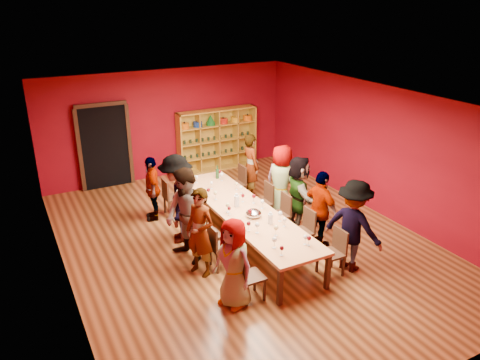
{
  "coord_description": "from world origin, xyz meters",
  "views": [
    {
      "loc": [
        -4.11,
        -7.63,
        4.84
      ],
      "look_at": [
        0.21,
        0.59,
        1.15
      ],
      "focal_mm": 35.0,
      "sensor_mm": 36.0,
      "label": 1
    }
  ],
  "objects_px": {
    "person_left_4": "(152,188)",
    "wine_bottle": "(217,174)",
    "chair_person_left_3": "(190,216)",
    "chair_person_right_0": "(335,250)",
    "chair_person_left_0": "(247,274)",
    "person_left_2": "(187,216)",
    "person_right_2": "(299,193)",
    "chair_person_left_1": "(218,245)",
    "tasting_table": "(244,212)",
    "person_left_1": "(200,233)",
    "person_right_4": "(251,166)",
    "shelving_unit": "(217,137)",
    "chair_person_right_1": "(305,228)",
    "person_left_3": "(177,199)",
    "person_right_0": "(353,226)",
    "chair_person_left_4": "(170,195)",
    "person_right_1": "(321,210)",
    "spittoon_bowl": "(254,213)",
    "chair_person_right_2": "(281,212)",
    "person_right_3": "(281,182)",
    "chair_person_right_4": "(238,181)",
    "person_left_0": "(234,263)",
    "chair_person_left_2": "(206,233)",
    "chair_person_right_3": "(265,200)"
  },
  "relations": [
    {
      "from": "shelving_unit",
      "to": "wine_bottle",
      "type": "bearing_deg",
      "value": -114.74
    },
    {
      "from": "chair_person_left_1",
      "to": "wine_bottle",
      "type": "bearing_deg",
      "value": 65.06
    },
    {
      "from": "person_left_0",
      "to": "person_right_1",
      "type": "distance_m",
      "value": 2.6
    },
    {
      "from": "tasting_table",
      "to": "person_left_1",
      "type": "bearing_deg",
      "value": -152.23
    },
    {
      "from": "person_left_2",
      "to": "wine_bottle",
      "type": "xyz_separation_m",
      "value": [
        1.56,
        1.95,
        -0.07
      ]
    },
    {
      "from": "chair_person_right_3",
      "to": "spittoon_bowl",
      "type": "relative_size",
      "value": 2.8
    },
    {
      "from": "chair_person_left_4",
      "to": "shelving_unit",
      "type": "bearing_deg",
      "value": 45.74
    },
    {
      "from": "chair_person_left_3",
      "to": "chair_person_right_1",
      "type": "bearing_deg",
      "value": -40.97
    },
    {
      "from": "chair_person_left_0",
      "to": "spittoon_bowl",
      "type": "xyz_separation_m",
      "value": [
        0.91,
        1.4,
        0.33
      ]
    },
    {
      "from": "person_left_0",
      "to": "spittoon_bowl",
      "type": "height_order",
      "value": "person_left_0"
    },
    {
      "from": "person_right_4",
      "to": "tasting_table",
      "type": "bearing_deg",
      "value": 148.69
    },
    {
      "from": "chair_person_left_1",
      "to": "chair_person_left_3",
      "type": "relative_size",
      "value": 1.0
    },
    {
      "from": "person_left_4",
      "to": "chair_person_right_4",
      "type": "xyz_separation_m",
      "value": [
        2.23,
        0.05,
        -0.26
      ]
    },
    {
      "from": "tasting_table",
      "to": "person_right_4",
      "type": "relative_size",
      "value": 2.7
    },
    {
      "from": "chair_person_right_2",
      "to": "person_right_3",
      "type": "distance_m",
      "value": 0.91
    },
    {
      "from": "chair_person_right_1",
      "to": "chair_person_right_2",
      "type": "bearing_deg",
      "value": 90.0
    },
    {
      "from": "chair_person_left_0",
      "to": "chair_person_right_4",
      "type": "bearing_deg",
      "value": 64.34
    },
    {
      "from": "person_right_0",
      "to": "person_right_2",
      "type": "height_order",
      "value": "person_right_0"
    },
    {
      "from": "person_left_4",
      "to": "wine_bottle",
      "type": "relative_size",
      "value": 4.71
    },
    {
      "from": "tasting_table",
      "to": "chair_person_left_1",
      "type": "bearing_deg",
      "value": -143.85
    },
    {
      "from": "chair_person_left_2",
      "to": "person_right_4",
      "type": "relative_size",
      "value": 0.53
    },
    {
      "from": "chair_person_left_4",
      "to": "chair_person_right_0",
      "type": "relative_size",
      "value": 1.0
    },
    {
      "from": "shelving_unit",
      "to": "person_left_2",
      "type": "distance_m",
      "value": 5.2
    },
    {
      "from": "chair_person_right_1",
      "to": "wine_bottle",
      "type": "bearing_deg",
      "value": 103.73
    },
    {
      "from": "shelving_unit",
      "to": "person_right_4",
      "type": "xyz_separation_m",
      "value": [
        -0.14,
        -2.32,
        -0.15
      ]
    },
    {
      "from": "person_left_1",
      "to": "chair_person_left_4",
      "type": "xyz_separation_m",
      "value": [
        0.35,
        2.62,
        -0.35
      ]
    },
    {
      "from": "person_right_0",
      "to": "chair_person_left_4",
      "type": "bearing_deg",
      "value": 9.29
    },
    {
      "from": "tasting_table",
      "to": "person_right_1",
      "type": "relative_size",
      "value": 2.75
    },
    {
      "from": "chair_person_right_2",
      "to": "chair_person_right_3",
      "type": "height_order",
      "value": "same"
    },
    {
      "from": "person_left_3",
      "to": "person_right_0",
      "type": "height_order",
      "value": "person_left_3"
    },
    {
      "from": "spittoon_bowl",
      "to": "person_right_1",
      "type": "bearing_deg",
      "value": -20.16
    },
    {
      "from": "shelving_unit",
      "to": "person_right_3",
      "type": "distance_m",
      "value": 3.61
    },
    {
      "from": "chair_person_left_3",
      "to": "wine_bottle",
      "type": "xyz_separation_m",
      "value": [
        1.16,
        1.12,
        0.38
      ]
    },
    {
      "from": "chair_person_right_3",
      "to": "chair_person_left_3",
      "type": "bearing_deg",
      "value": 179.6
    },
    {
      "from": "chair_person_left_0",
      "to": "person_left_3",
      "type": "relative_size",
      "value": 0.47
    },
    {
      "from": "shelving_unit",
      "to": "chair_person_right_1",
      "type": "distance_m",
      "value": 5.23
    },
    {
      "from": "chair_person_right_2",
      "to": "chair_person_right_4",
      "type": "relative_size",
      "value": 1.0
    },
    {
      "from": "person_left_2",
      "to": "person_right_2",
      "type": "height_order",
      "value": "person_left_2"
    },
    {
      "from": "person_left_3",
      "to": "person_right_3",
      "type": "xyz_separation_m",
      "value": [
        2.53,
        -0.01,
        -0.08
      ]
    },
    {
      "from": "chair_person_left_1",
      "to": "person_right_0",
      "type": "distance_m",
      "value": 2.52
    },
    {
      "from": "person_right_2",
      "to": "person_right_0",
      "type": "bearing_deg",
      "value": -166.29
    },
    {
      "from": "spittoon_bowl",
      "to": "person_left_4",
      "type": "bearing_deg",
      "value": 119.43
    },
    {
      "from": "person_left_1",
      "to": "person_left_2",
      "type": "relative_size",
      "value": 0.9
    },
    {
      "from": "chair_person_left_0",
      "to": "person_right_0",
      "type": "xyz_separation_m",
      "value": [
        2.21,
        -0.03,
        0.39
      ]
    },
    {
      "from": "person_right_2",
      "to": "person_right_3",
      "type": "height_order",
      "value": "person_right_3"
    },
    {
      "from": "chair_person_right_2",
      "to": "wine_bottle",
      "type": "xyz_separation_m",
      "value": [
        -0.66,
        1.84,
        0.38
      ]
    },
    {
      "from": "chair_person_left_1",
      "to": "spittoon_bowl",
      "type": "xyz_separation_m",
      "value": [
        0.91,
        0.27,
        0.33
      ]
    },
    {
      "from": "tasting_table",
      "to": "chair_person_left_4",
      "type": "xyz_separation_m",
      "value": [
        -0.91,
        1.95,
        -0.2
      ]
    },
    {
      "from": "chair_person_right_0",
      "to": "chair_person_left_0",
      "type": "bearing_deg",
      "value": 179.02
    },
    {
      "from": "tasting_table",
      "to": "person_right_2",
      "type": "xyz_separation_m",
      "value": [
        1.33,
        -0.0,
        0.14
      ]
    }
  ]
}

